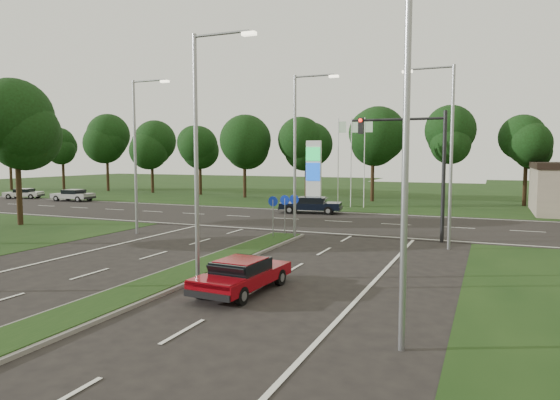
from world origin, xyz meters
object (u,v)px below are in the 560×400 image
at_px(red_sedan, 242,274).
at_px(far_car_a, 73,195).
at_px(far_car_b, 24,193).
at_px(navy_sedan, 311,205).

height_order(red_sedan, far_car_a, far_car_a).
bearing_deg(far_car_b, red_sedan, -143.28).
xyz_separation_m(navy_sedan, far_car_a, (-26.04, 0.74, -0.06)).
relative_size(red_sedan, navy_sedan, 0.83).
relative_size(red_sedan, far_car_b, 1.03).
bearing_deg(far_car_a, far_car_b, 83.82).
relative_size(far_car_a, far_car_b, 1.05).
distance_m(navy_sedan, far_car_b, 33.41).
relative_size(navy_sedan, far_car_a, 1.17).
relative_size(navy_sedan, far_car_b, 1.23).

